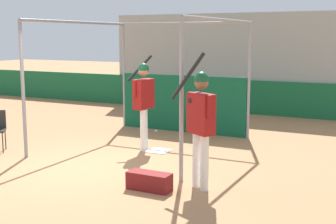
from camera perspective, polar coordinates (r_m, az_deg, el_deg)
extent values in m
plane|color=#A8754C|center=(8.75, -10.50, -6.68)|extent=(60.00, 60.00, 0.00)
cube|color=#196038|center=(14.93, 6.39, 2.03)|extent=(24.00, 0.12, 1.03)
cube|color=#9E9E99|center=(16.78, 8.92, 6.28)|extent=(7.60, 4.00, 3.08)
cube|color=maroon|center=(16.56, -2.90, 4.75)|extent=(0.45, 0.40, 0.10)
cube|color=maroon|center=(16.70, -2.60, 5.59)|extent=(0.45, 0.06, 0.40)
cube|color=maroon|center=(16.30, -1.21, 4.69)|extent=(0.45, 0.40, 0.10)
cube|color=maroon|center=(16.44, -0.92, 5.54)|extent=(0.45, 0.06, 0.40)
cube|color=maroon|center=(16.05, 0.53, 4.62)|extent=(0.45, 0.40, 0.10)
cube|color=maroon|center=(16.19, 0.81, 5.48)|extent=(0.45, 0.06, 0.40)
cube|color=maroon|center=(15.81, 2.32, 4.55)|extent=(0.45, 0.40, 0.10)
cube|color=maroon|center=(15.96, 2.60, 5.42)|extent=(0.45, 0.06, 0.40)
cube|color=maroon|center=(15.60, 4.17, 4.46)|extent=(0.45, 0.40, 0.10)
cube|color=maroon|center=(15.74, 4.43, 5.35)|extent=(0.45, 0.06, 0.40)
cube|color=maroon|center=(15.39, 6.06, 4.37)|extent=(0.45, 0.40, 0.10)
cube|color=maroon|center=(15.54, 6.31, 5.27)|extent=(0.45, 0.06, 0.40)
cube|color=maroon|center=(15.21, 8.01, 4.28)|extent=(0.45, 0.40, 0.10)
cube|color=maroon|center=(15.36, 8.24, 5.18)|extent=(0.45, 0.06, 0.40)
cube|color=maroon|center=(15.04, 10.00, 4.17)|extent=(0.45, 0.40, 0.10)
cube|color=maroon|center=(15.20, 10.22, 5.09)|extent=(0.45, 0.06, 0.40)
cube|color=maroon|center=(14.89, 12.03, 4.06)|extent=(0.45, 0.40, 0.10)
cube|color=maroon|center=(15.05, 12.23, 4.99)|extent=(0.45, 0.06, 0.40)
cube|color=maroon|center=(14.76, 14.09, 3.94)|extent=(0.45, 0.40, 0.10)
cube|color=maroon|center=(14.92, 14.28, 4.87)|extent=(0.45, 0.06, 0.40)
cube|color=maroon|center=(14.66, 16.19, 3.82)|extent=(0.45, 0.40, 0.10)
cube|color=maroon|center=(14.81, 16.36, 4.76)|extent=(0.45, 0.06, 0.40)
cube|color=maroon|center=(14.57, 18.32, 3.68)|extent=(0.45, 0.40, 0.10)
cube|color=maroon|center=(14.72, 18.47, 4.63)|extent=(0.45, 0.06, 0.40)
cube|color=maroon|center=(17.23, -1.59, 6.27)|extent=(0.45, 0.40, 0.10)
cube|color=maroon|center=(17.38, -1.31, 7.06)|extent=(0.45, 0.06, 0.40)
cube|color=maroon|center=(16.98, 0.06, 6.23)|extent=(0.45, 0.40, 0.10)
cube|color=maroon|center=(17.13, 0.33, 7.03)|extent=(0.45, 0.06, 0.40)
cube|color=maroon|center=(16.74, 1.75, 6.18)|extent=(0.45, 0.40, 0.10)
cube|color=maroon|center=(16.89, 2.01, 6.99)|extent=(0.45, 0.06, 0.40)
cube|color=maroon|center=(16.52, 3.49, 6.13)|extent=(0.45, 0.40, 0.10)
cube|color=maroon|center=(16.67, 3.74, 6.95)|extent=(0.45, 0.06, 0.40)
cube|color=maroon|center=(16.31, 5.27, 6.07)|extent=(0.45, 0.40, 0.10)
cube|color=maroon|center=(16.46, 5.52, 6.89)|extent=(0.45, 0.06, 0.40)
cube|color=maroon|center=(16.12, 7.10, 6.00)|extent=(0.45, 0.40, 0.10)
cube|color=maroon|center=(16.27, 7.33, 6.83)|extent=(0.45, 0.06, 0.40)
cube|color=maroon|center=(15.94, 8.97, 5.92)|extent=(0.45, 0.40, 0.10)
cube|color=maroon|center=(16.10, 9.19, 6.77)|extent=(0.45, 0.06, 0.40)
cube|color=maroon|center=(15.78, 10.88, 5.84)|extent=(0.45, 0.40, 0.10)
cube|color=maroon|center=(15.94, 11.09, 6.69)|extent=(0.45, 0.06, 0.40)
cube|color=maroon|center=(15.64, 12.83, 5.74)|extent=(0.45, 0.40, 0.10)
cube|color=maroon|center=(15.80, 13.02, 6.60)|extent=(0.45, 0.06, 0.40)
cube|color=maroon|center=(15.52, 14.81, 5.64)|extent=(0.45, 0.40, 0.10)
cube|color=maroon|center=(15.68, 14.98, 6.51)|extent=(0.45, 0.06, 0.40)
cube|color=maroon|center=(15.41, 16.82, 5.53)|extent=(0.45, 0.40, 0.10)
cube|color=maroon|center=(15.58, 16.97, 6.41)|extent=(0.45, 0.06, 0.40)
cube|color=maroon|center=(15.33, 18.85, 5.41)|extent=(0.45, 0.40, 0.10)
cube|color=maroon|center=(15.49, 18.99, 6.29)|extent=(0.45, 0.06, 0.40)
cube|color=maroon|center=(17.93, -0.37, 7.67)|extent=(0.45, 0.40, 0.10)
cube|color=maroon|center=(18.08, -0.11, 8.41)|extent=(0.45, 0.06, 0.40)
cube|color=maroon|center=(17.68, 1.23, 7.64)|extent=(0.45, 0.40, 0.10)
cube|color=maroon|center=(17.84, 1.48, 8.40)|extent=(0.45, 0.06, 0.40)
cube|color=maroon|center=(17.45, 2.87, 7.61)|extent=(0.45, 0.40, 0.10)
cube|color=maroon|center=(17.61, 3.12, 8.38)|extent=(0.45, 0.06, 0.40)
cube|color=maroon|center=(17.24, 4.56, 7.58)|extent=(0.45, 0.40, 0.10)
cube|color=maroon|center=(17.40, 4.80, 8.35)|extent=(0.45, 0.06, 0.40)
cube|color=maroon|center=(17.04, 6.29, 7.53)|extent=(0.45, 0.40, 0.10)
cube|color=maroon|center=(17.20, 6.51, 8.31)|extent=(0.45, 0.06, 0.40)
cube|color=maroon|center=(16.85, 8.05, 7.48)|extent=(0.45, 0.40, 0.10)
cube|color=maroon|center=(17.02, 8.27, 8.26)|extent=(0.45, 0.06, 0.40)
cube|color=maroon|center=(16.68, 9.86, 7.42)|extent=(0.45, 0.40, 0.10)
cube|color=maroon|center=(16.85, 10.06, 8.21)|extent=(0.45, 0.06, 0.40)
cube|color=maroon|center=(16.53, 11.69, 7.35)|extent=(0.45, 0.40, 0.10)
cube|color=maroon|center=(16.70, 11.88, 8.15)|extent=(0.45, 0.06, 0.40)
cube|color=maroon|center=(16.40, 13.56, 7.27)|extent=(0.45, 0.40, 0.10)
cube|color=maroon|center=(16.57, 13.74, 8.07)|extent=(0.45, 0.06, 0.40)
cube|color=maroon|center=(16.28, 15.46, 7.18)|extent=(0.45, 0.40, 0.10)
cube|color=maroon|center=(16.45, 15.62, 7.99)|extent=(0.45, 0.06, 0.40)
cube|color=maroon|center=(16.18, 17.38, 7.08)|extent=(0.45, 0.40, 0.10)
cube|color=maroon|center=(16.35, 17.53, 7.90)|extent=(0.45, 0.06, 0.40)
cube|color=maroon|center=(16.10, 19.33, 6.97)|extent=(0.45, 0.40, 0.10)
cube|color=maroon|center=(16.27, 19.45, 7.80)|extent=(0.45, 0.06, 0.40)
cube|color=maroon|center=(18.64, 0.76, 8.96)|extent=(0.45, 0.40, 0.10)
cube|color=maroon|center=(18.80, 1.01, 9.66)|extent=(0.45, 0.06, 0.40)
cube|color=maroon|center=(18.40, 2.32, 8.95)|extent=(0.45, 0.40, 0.10)
cube|color=maroon|center=(18.57, 2.56, 9.66)|extent=(0.45, 0.06, 0.40)
cube|color=maroon|center=(18.18, 3.92, 8.93)|extent=(0.45, 0.40, 0.10)
cube|color=maroon|center=(18.35, 4.15, 9.65)|extent=(0.45, 0.06, 0.40)
cube|color=maroon|center=(17.97, 5.55, 8.91)|extent=(0.45, 0.40, 0.10)
cube|color=maroon|center=(18.14, 5.77, 9.63)|extent=(0.45, 0.06, 0.40)
cube|color=maroon|center=(17.78, 7.22, 8.87)|extent=(0.45, 0.40, 0.10)
cube|color=maroon|center=(17.95, 7.43, 9.61)|extent=(0.45, 0.06, 0.40)
cube|color=maroon|center=(17.61, 8.93, 8.83)|extent=(0.45, 0.40, 0.10)
cube|color=maroon|center=(17.78, 9.13, 9.57)|extent=(0.45, 0.06, 0.40)
cube|color=maroon|center=(17.44, 10.67, 8.78)|extent=(0.45, 0.40, 0.10)
cube|color=maroon|center=(17.62, 10.86, 9.53)|extent=(0.45, 0.06, 0.40)
cube|color=maroon|center=(17.30, 12.44, 8.72)|extent=(0.45, 0.40, 0.10)
cube|color=maroon|center=(17.47, 12.61, 9.47)|extent=(0.45, 0.06, 0.40)
cube|color=maroon|center=(17.17, 14.24, 8.65)|extent=(0.45, 0.40, 0.10)
cube|color=maroon|center=(17.35, 14.40, 9.41)|extent=(0.45, 0.06, 0.40)
cube|color=maroon|center=(17.06, 16.06, 8.58)|extent=(0.45, 0.40, 0.10)
cube|color=maroon|center=(17.24, 16.21, 9.34)|extent=(0.45, 0.06, 0.40)
cube|color=maroon|center=(16.96, 17.90, 8.49)|extent=(0.45, 0.40, 0.10)
cube|color=maroon|center=(17.14, 18.04, 9.26)|extent=(0.45, 0.06, 0.40)
cube|color=maroon|center=(16.89, 19.76, 8.39)|extent=(0.45, 0.40, 0.10)
cube|color=maroon|center=(19.36, 1.82, 10.15)|extent=(0.45, 0.40, 0.10)
cube|color=maroon|center=(19.53, 2.05, 10.81)|extent=(0.45, 0.06, 0.40)
cube|color=maroon|center=(19.13, 3.33, 10.15)|extent=(0.45, 0.40, 0.10)
cube|color=maroon|center=(19.30, 3.56, 10.82)|extent=(0.45, 0.06, 0.40)
cube|color=maroon|center=(18.92, 4.89, 10.14)|extent=(0.45, 0.40, 0.10)
cube|color=maroon|center=(19.09, 5.10, 10.82)|extent=(0.45, 0.06, 0.40)
cube|color=maroon|center=(18.72, 6.47, 10.13)|extent=(0.45, 0.40, 0.10)
cube|color=maroon|center=(18.90, 6.68, 10.81)|extent=(0.45, 0.06, 0.40)
cube|color=maroon|center=(18.54, 8.09, 10.10)|extent=(0.45, 0.40, 0.10)
cube|color=maroon|center=(18.72, 8.29, 10.79)|extent=(0.45, 0.06, 0.40)
cube|color=maroon|center=(18.37, 9.74, 10.07)|extent=(0.45, 0.40, 0.10)
cube|color=maroon|center=(18.55, 9.93, 10.77)|extent=(0.45, 0.06, 0.40)
cube|color=maroon|center=(18.22, 11.42, 10.03)|extent=(0.45, 0.40, 0.10)
cube|color=maroon|center=(18.40, 11.59, 10.73)|extent=(0.45, 0.06, 0.40)
cube|color=maroon|center=(18.08, 13.13, 9.98)|extent=(0.45, 0.40, 0.10)
cube|color=maroon|center=(18.26, 13.29, 10.69)|extent=(0.45, 0.06, 0.40)
cube|color=maroon|center=(17.95, 14.86, 9.92)|extent=(0.45, 0.40, 0.10)
cube|color=maroon|center=(18.14, 15.01, 10.63)|extent=(0.45, 0.06, 0.40)
cube|color=maroon|center=(17.85, 16.61, 9.85)|extent=(0.45, 0.40, 0.10)
cube|color=maroon|center=(18.03, 16.74, 10.57)|extent=(0.45, 0.06, 0.40)
cube|color=maroon|center=(17.76, 18.38, 9.77)|extent=(0.45, 0.40, 0.10)
cube|color=maroon|center=(17.94, 18.50, 10.49)|extent=(0.45, 0.06, 0.40)
cylinder|color=gray|center=(9.50, -17.26, 2.56)|extent=(0.07, 0.07, 2.68)
cylinder|color=gray|center=(7.56, 1.65, 1.36)|extent=(0.07, 0.07, 2.68)
cylinder|color=gray|center=(12.40, -5.38, 4.41)|extent=(0.07, 0.07, 2.68)
cylinder|color=gray|center=(10.98, 9.84, 3.70)|extent=(0.07, 0.07, 2.68)
cylinder|color=gray|center=(10.84, -10.75, 10.70)|extent=(0.06, 3.68, 0.06)
cylinder|color=gray|center=(9.19, 6.65, 11.09)|extent=(0.06, 3.68, 0.06)
cylinder|color=gray|center=(11.55, 1.80, 10.75)|extent=(3.39, 0.06, 0.06)
cube|color=#0F5133|center=(11.64, 1.71, 1.01)|extent=(3.32, 0.03, 1.42)
cube|color=white|center=(9.80, -1.14, -4.75)|extent=(0.44, 0.44, 0.02)
cylinder|color=white|center=(9.75, -3.03, -2.25)|extent=(0.14, 0.14, 0.88)
cylinder|color=white|center=(10.00, -2.87, -1.96)|extent=(0.14, 0.14, 0.88)
cube|color=maroon|center=(9.75, -2.99, 2.21)|extent=(0.26, 0.51, 0.62)
sphere|color=#A37556|center=(9.71, -3.01, 5.02)|extent=(0.22, 0.22, 0.22)
sphere|color=#144C2D|center=(9.70, -3.01, 5.31)|extent=(0.23, 0.23, 0.23)
cylinder|color=maroon|center=(9.55, -4.08, 2.89)|extent=(0.08, 0.08, 0.34)
cylinder|color=maroon|center=(9.97, -2.33, 3.18)|extent=(0.08, 0.08, 0.34)
cylinder|color=black|center=(10.11, -3.49, 5.35)|extent=(0.25, 0.74, 0.55)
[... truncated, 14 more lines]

